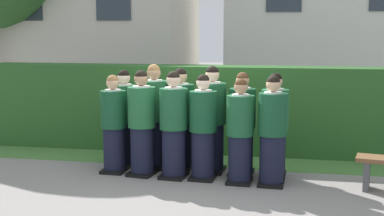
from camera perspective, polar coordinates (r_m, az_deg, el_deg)
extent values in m
plane|color=gray|center=(8.01, -0.33, -7.70)|extent=(60.00, 60.00, 0.00)
cylinder|color=black|center=(8.36, -8.57, -4.57)|extent=(0.34, 0.34, 0.72)
cube|color=black|center=(8.44, -8.52, -6.77)|extent=(0.37, 0.45, 0.05)
cylinder|color=#144728|center=(8.24, -8.67, -0.14)|extent=(0.40, 0.40, 0.59)
cylinder|color=white|center=(8.20, -8.71, 1.94)|extent=(0.25, 0.25, 0.03)
cube|color=gold|center=(8.40, -8.23, 0.85)|extent=(0.04, 0.01, 0.26)
sphere|color=tan|center=(8.19, -8.73, 2.74)|extent=(0.20, 0.20, 0.20)
sphere|color=olive|center=(8.19, -8.74, 2.99)|extent=(0.19, 0.19, 0.19)
cube|color=white|center=(8.50, -8.03, -0.47)|extent=(0.15, 0.01, 0.20)
cylinder|color=black|center=(8.14, -5.51, -4.73)|extent=(0.36, 0.36, 0.76)
cube|color=black|center=(8.23, -5.48, -7.12)|extent=(0.44, 0.52, 0.05)
cylinder|color=#1E5B33|center=(8.01, -5.58, 0.09)|extent=(0.43, 0.43, 0.62)
cylinder|color=white|center=(7.97, -5.61, 2.34)|extent=(0.26, 0.26, 0.03)
cube|color=navy|center=(8.18, -5.00, 1.15)|extent=(0.04, 0.02, 0.27)
sphere|color=tan|center=(7.96, -5.63, 3.22)|extent=(0.21, 0.21, 0.21)
sphere|color=black|center=(7.96, -5.63, 3.48)|extent=(0.20, 0.20, 0.20)
cube|color=white|center=(8.27, -4.78, -0.30)|extent=(0.15, 0.03, 0.20)
cylinder|color=black|center=(7.96, -2.02, -5.00)|extent=(0.36, 0.36, 0.75)
cube|color=black|center=(8.05, -2.01, -7.44)|extent=(0.42, 0.50, 0.05)
cylinder|color=#19512D|center=(7.83, -2.05, -0.09)|extent=(0.43, 0.43, 0.62)
cylinder|color=white|center=(7.79, -2.06, 2.21)|extent=(0.26, 0.26, 0.03)
cube|color=navy|center=(8.00, -1.61, 1.00)|extent=(0.04, 0.02, 0.27)
sphere|color=beige|center=(7.78, -2.06, 3.10)|extent=(0.21, 0.21, 0.21)
sphere|color=black|center=(7.77, -2.07, 3.38)|extent=(0.20, 0.20, 0.20)
cube|color=white|center=(8.10, -1.45, -0.47)|extent=(0.15, 0.02, 0.20)
cylinder|color=black|center=(7.88, 1.22, -5.20)|extent=(0.35, 0.35, 0.74)
cube|color=black|center=(7.97, 1.21, -7.59)|extent=(0.39, 0.47, 0.05)
cylinder|color=#144728|center=(7.75, 1.23, -0.37)|extent=(0.42, 0.42, 0.61)
cylinder|color=white|center=(7.71, 1.24, 1.90)|extent=(0.26, 0.26, 0.03)
cube|color=gold|center=(7.93, 1.54, 0.71)|extent=(0.04, 0.01, 0.27)
sphere|color=beige|center=(7.70, 1.24, 2.78)|extent=(0.21, 0.21, 0.21)
sphere|color=black|center=(7.70, 1.24, 3.05)|extent=(0.19, 0.19, 0.19)
cylinder|color=black|center=(7.71, 5.28, -5.62)|extent=(0.34, 0.34, 0.71)
cube|color=black|center=(7.80, 5.25, -7.99)|extent=(0.38, 0.46, 0.05)
cylinder|color=#19512D|center=(7.58, 5.35, -0.83)|extent=(0.40, 0.40, 0.59)
cylinder|color=white|center=(7.54, 5.38, 1.42)|extent=(0.25, 0.25, 0.03)
cube|color=navy|center=(7.75, 5.57, 0.25)|extent=(0.04, 0.01, 0.26)
sphere|color=tan|center=(7.52, 5.39, 2.30)|extent=(0.20, 0.20, 0.20)
sphere|color=#472D19|center=(7.52, 5.40, 2.56)|extent=(0.19, 0.19, 0.19)
cube|color=white|center=(7.85, 5.62, -1.17)|extent=(0.15, 0.02, 0.20)
cylinder|color=black|center=(7.66, 8.77, -5.68)|extent=(0.35, 0.35, 0.74)
cube|color=black|center=(7.75, 8.71, -8.15)|extent=(0.39, 0.48, 0.05)
cylinder|color=#144728|center=(7.53, 8.88, -0.69)|extent=(0.42, 0.42, 0.61)
cylinder|color=white|center=(7.49, 8.93, 1.65)|extent=(0.26, 0.26, 0.03)
cube|color=#236038|center=(7.71, 9.03, 0.43)|extent=(0.04, 0.01, 0.27)
sphere|color=tan|center=(7.47, 8.96, 2.56)|extent=(0.21, 0.21, 0.21)
sphere|color=black|center=(7.47, 8.96, 2.84)|extent=(0.19, 0.19, 0.19)
cube|color=white|center=(7.81, 9.04, -1.05)|extent=(0.15, 0.02, 0.20)
cylinder|color=black|center=(8.80, -7.39, -3.83)|extent=(0.35, 0.35, 0.74)
cube|color=black|center=(8.88, -7.35, -5.99)|extent=(0.44, 0.51, 0.05)
cylinder|color=#19512D|center=(8.68, -7.48, 0.51)|extent=(0.42, 0.42, 0.61)
cylinder|color=white|center=(8.65, -7.52, 2.53)|extent=(0.26, 0.26, 0.03)
cube|color=gold|center=(8.84, -6.90, 1.45)|extent=(0.04, 0.02, 0.27)
sphere|color=beige|center=(8.64, -7.53, 3.32)|extent=(0.21, 0.21, 0.21)
sphere|color=black|center=(8.63, -7.54, 3.56)|extent=(0.19, 0.19, 0.19)
cylinder|color=black|center=(8.56, -4.15, -3.96)|extent=(0.38, 0.38, 0.79)
cube|color=black|center=(8.64, -4.12, -6.34)|extent=(0.41, 0.50, 0.05)
cylinder|color=#1E5B33|center=(8.43, -4.20, 0.81)|extent=(0.44, 0.44, 0.65)
cylinder|color=white|center=(8.40, -4.22, 3.03)|extent=(0.28, 0.28, 0.03)
cube|color=navy|center=(8.62, -3.81, 1.84)|extent=(0.04, 0.01, 0.29)
sphere|color=tan|center=(8.39, -4.23, 3.89)|extent=(0.22, 0.22, 0.22)
sphere|color=olive|center=(8.38, -4.23, 4.16)|extent=(0.20, 0.20, 0.20)
cylinder|color=black|center=(8.45, -1.25, -4.19)|extent=(0.36, 0.36, 0.76)
cube|color=black|center=(8.54, -1.25, -6.51)|extent=(0.39, 0.48, 0.05)
cylinder|color=#144728|center=(8.33, -1.27, 0.46)|extent=(0.43, 0.43, 0.63)
cylinder|color=white|center=(8.29, -1.28, 2.64)|extent=(0.27, 0.27, 0.03)
cube|color=navy|center=(8.51, -0.96, 1.48)|extent=(0.04, 0.01, 0.28)
sphere|color=tan|center=(8.28, -1.28, 3.48)|extent=(0.21, 0.21, 0.21)
sphere|color=black|center=(8.28, -1.28, 3.74)|extent=(0.20, 0.20, 0.20)
cube|color=white|center=(8.61, -0.85, 0.09)|extent=(0.15, 0.01, 0.20)
cylinder|color=black|center=(8.28, 2.20, -4.38)|extent=(0.37, 0.37, 0.78)
cube|color=black|center=(8.37, 2.19, -6.82)|extent=(0.42, 0.51, 0.05)
cylinder|color=#19512D|center=(8.15, 2.23, 0.51)|extent=(0.44, 0.44, 0.64)
cylinder|color=white|center=(8.11, 2.25, 2.80)|extent=(0.27, 0.27, 0.03)
cube|color=navy|center=(8.34, 2.55, 1.57)|extent=(0.04, 0.01, 0.28)
sphere|color=beige|center=(8.10, 2.25, 3.68)|extent=(0.22, 0.22, 0.22)
sphere|color=black|center=(8.10, 2.25, 3.95)|extent=(0.20, 0.20, 0.20)
cylinder|color=black|center=(8.18, 5.49, -4.72)|extent=(0.35, 0.35, 0.74)
cube|color=black|center=(8.26, 5.46, -7.05)|extent=(0.39, 0.48, 0.05)
cylinder|color=#144728|center=(8.05, 5.56, -0.03)|extent=(0.42, 0.42, 0.61)
cylinder|color=white|center=(8.01, 5.59, 2.17)|extent=(0.26, 0.26, 0.03)
cube|color=#236038|center=(8.23, 5.77, 1.01)|extent=(0.04, 0.01, 0.27)
sphere|color=tan|center=(8.00, 5.60, 3.02)|extent=(0.21, 0.21, 0.21)
sphere|color=#472D19|center=(8.00, 5.60, 3.28)|extent=(0.19, 0.19, 0.19)
cylinder|color=black|center=(8.12, 9.02, -4.88)|extent=(0.35, 0.35, 0.74)
cube|color=black|center=(8.21, 8.96, -7.22)|extent=(0.38, 0.47, 0.05)
cylinder|color=#1E5B33|center=(8.00, 9.13, -0.17)|extent=(0.42, 0.42, 0.61)
cylinder|color=white|center=(7.96, 9.18, 2.04)|extent=(0.26, 0.26, 0.03)
cube|color=gold|center=(8.18, 9.23, 0.88)|extent=(0.04, 0.01, 0.27)
sphere|color=tan|center=(7.94, 9.20, 2.90)|extent=(0.21, 0.21, 0.21)
sphere|color=black|center=(7.94, 9.20, 3.16)|extent=(0.19, 0.19, 0.19)
cube|color=white|center=(8.27, 9.23, -0.52)|extent=(0.15, 0.01, 0.20)
cube|color=#285623|center=(9.64, 1.83, -0.08)|extent=(8.65, 0.70, 1.60)
cube|color=beige|center=(15.68, -10.24, 9.15)|extent=(5.28, 4.08, 4.93)
cube|color=silver|center=(15.29, 14.99, 9.71)|extent=(5.66, 3.02, 5.29)
cube|color=#4C4C51|center=(7.80, 18.69, -6.99)|extent=(0.14, 0.33, 0.42)
cube|color=#477A38|center=(9.03, 1.00, -5.82)|extent=(8.65, 0.90, 0.01)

